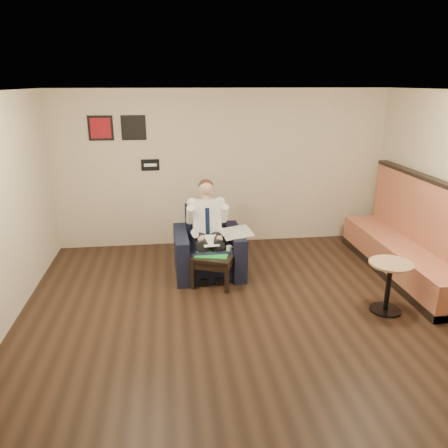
{
  "coord_description": "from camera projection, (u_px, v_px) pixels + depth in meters",
  "views": [
    {
      "loc": [
        -0.97,
        -4.76,
        2.9
      ],
      "look_at": [
        -0.21,
        1.2,
        0.94
      ],
      "focal_mm": 35.0,
      "sensor_mm": 36.0,
      "label": 1
    }
  ],
  "objects": [
    {
      "name": "ground",
      "position": [
        253.0,
        323.0,
        5.51
      ],
      "size": [
        6.0,
        6.0,
        0.0
      ],
      "primitive_type": "plane",
      "color": "black",
      "rests_on": "ground"
    },
    {
      "name": "wall_back",
      "position": [
        223.0,
        169.0,
        7.9
      ],
      "size": [
        6.0,
        0.02,
        2.8
      ],
      "primitive_type": "cube",
      "color": "beige",
      "rests_on": "ground"
    },
    {
      "name": "wall_front",
      "position": [
        368.0,
        388.0,
        2.25
      ],
      "size": [
        6.0,
        0.02,
        2.8
      ],
      "primitive_type": "cube",
      "color": "beige",
      "rests_on": "ground"
    },
    {
      "name": "ceiling",
      "position": [
        258.0,
        92.0,
        4.64
      ],
      "size": [
        6.0,
        6.0,
        0.02
      ],
      "primitive_type": "cube",
      "color": "white",
      "rests_on": "wall_back"
    },
    {
      "name": "seating_sign",
      "position": [
        150.0,
        165.0,
        7.7
      ],
      "size": [
        0.32,
        0.02,
        0.2
      ],
      "primitive_type": "cube",
      "color": "black",
      "rests_on": "wall_back"
    },
    {
      "name": "art_print_left",
      "position": [
        101.0,
        128.0,
        7.41
      ],
      "size": [
        0.42,
        0.03,
        0.42
      ],
      "primitive_type": "cube",
      "color": "maroon",
      "rests_on": "wall_back"
    },
    {
      "name": "art_print_right",
      "position": [
        134.0,
        128.0,
        7.47
      ],
      "size": [
        0.42,
        0.03,
        0.42
      ],
      "primitive_type": "cube",
      "color": "black",
      "rests_on": "wall_back"
    },
    {
      "name": "armchair",
      "position": [
        208.0,
        242.0,
        6.82
      ],
      "size": [
        1.07,
        1.07,
        1.02
      ],
      "primitive_type": "cube",
      "rotation": [
        0.0,
        0.0,
        0.02
      ],
      "color": "black",
      "rests_on": "ground"
    },
    {
      "name": "seated_man",
      "position": [
        209.0,
        234.0,
        6.63
      ],
      "size": [
        0.68,
        1.01,
        1.39
      ],
      "primitive_type": null,
      "rotation": [
        0.0,
        0.0,
        0.02
      ],
      "color": "white",
      "rests_on": "armchair"
    },
    {
      "name": "lap_papers",
      "position": [
        210.0,
        241.0,
        6.55
      ],
      "size": [
        0.26,
        0.35,
        0.01
      ],
      "primitive_type": "cube",
      "rotation": [
        0.0,
        0.0,
        0.09
      ],
      "color": "white",
      "rests_on": "seated_man"
    },
    {
      "name": "newspaper",
      "position": [
        237.0,
        232.0,
        6.72
      ],
      "size": [
        0.48,
        0.58,
        0.01
      ],
      "primitive_type": "cube",
      "rotation": [
        0.0,
        0.0,
        0.07
      ],
      "color": "silver",
      "rests_on": "armchair"
    },
    {
      "name": "side_table",
      "position": [
        215.0,
        269.0,
        6.52
      ],
      "size": [
        0.76,
        0.76,
        0.47
      ],
      "primitive_type": "cube",
      "rotation": [
        0.0,
        0.0,
        -0.39
      ],
      "color": "black",
      "rests_on": "ground"
    },
    {
      "name": "green_folder",
      "position": [
        212.0,
        254.0,
        6.44
      ],
      "size": [
        0.54,
        0.45,
        0.01
      ],
      "primitive_type": "cube",
      "rotation": [
        0.0,
        0.0,
        -0.25
      ],
      "color": "green",
      "rests_on": "side_table"
    },
    {
      "name": "coffee_mug",
      "position": [
        229.0,
        249.0,
        6.5
      ],
      "size": [
        0.11,
        0.11,
        0.1
      ],
      "primitive_type": "cylinder",
      "rotation": [
        0.0,
        0.0,
        -0.39
      ],
      "color": "white",
      "rests_on": "side_table"
    },
    {
      "name": "smartphone",
      "position": [
        221.0,
        250.0,
        6.59
      ],
      "size": [
        0.16,
        0.14,
        0.01
      ],
      "primitive_type": "cube",
      "rotation": [
        0.0,
        0.0,
        -0.57
      ],
      "color": "black",
      "rests_on": "side_table"
    },
    {
      "name": "banquette",
      "position": [
        406.0,
        228.0,
        6.68
      ],
      "size": [
        0.71,
        2.98,
        1.52
      ],
      "primitive_type": "cube",
      "color": "#B16144",
      "rests_on": "ground"
    },
    {
      "name": "cafe_table",
      "position": [
        388.0,
        287.0,
        5.7
      ],
      "size": [
        0.62,
        0.62,
        0.69
      ],
      "primitive_type": "cylinder",
      "rotation": [
        0.0,
        0.0,
        0.13
      ],
      "color": "tan",
      "rests_on": "ground"
    }
  ]
}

